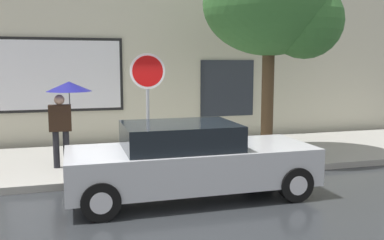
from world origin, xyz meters
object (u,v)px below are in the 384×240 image
at_px(street_tree, 277,8).
at_px(stop_sign, 148,89).
at_px(parked_car, 190,160).
at_px(pedestrian_with_umbrella, 66,99).

relative_size(street_tree, stop_sign, 1.98).
height_order(parked_car, stop_sign, stop_sign).
bearing_deg(stop_sign, street_tree, 12.79).
relative_size(parked_car, stop_sign, 1.79).
bearing_deg(pedestrian_with_umbrella, street_tree, -1.05).
xyz_separation_m(parked_car, street_tree, (2.89, 2.29, 3.15)).
bearing_deg(parked_car, street_tree, 38.35).
height_order(pedestrian_with_umbrella, street_tree, street_tree).
bearing_deg(street_tree, parked_car, -141.65).
xyz_separation_m(street_tree, stop_sign, (-3.40, -0.77, -1.89)).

